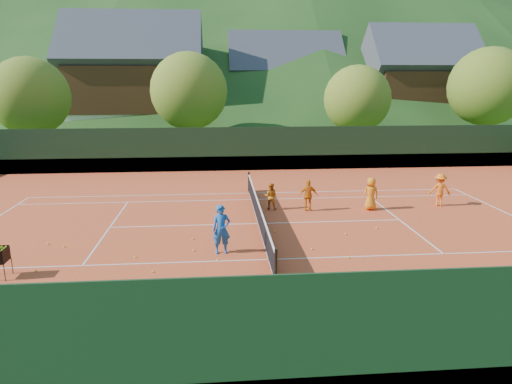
{
  "coord_description": "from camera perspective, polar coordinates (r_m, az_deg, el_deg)",
  "views": [
    {
      "loc": [
        -1.73,
        -19.04,
        6.22
      ],
      "look_at": [
        -0.11,
        0.0,
        1.45
      ],
      "focal_mm": 32.0,
      "sensor_mm": 36.0,
      "label": 1
    }
  ],
  "objects": [
    {
      "name": "chalet_mid",
      "position": [
        53.61,
        3.51,
        12.67
      ],
      "size": [
        12.65,
        8.82,
        11.45
      ],
      "color": "beige",
      "rests_on": "ground"
    },
    {
      "name": "student_d",
      "position": [
        24.45,
        21.97,
        0.26
      ],
      "size": [
        1.16,
        0.8,
        1.64
      ],
      "primitive_type": "imported",
      "rotation": [
        0.0,
        0.0,
        2.94
      ],
      "color": "orange",
      "rests_on": "clay_court"
    },
    {
      "name": "student_b",
      "position": [
        21.96,
        6.56,
        -0.43
      ],
      "size": [
        0.91,
        0.41,
        1.52
      ],
      "primitive_type": "imported",
      "rotation": [
        0.0,
        0.0,
        3.1
      ],
      "color": "orange",
      "rests_on": "clay_court"
    },
    {
      "name": "tree_c",
      "position": [
        39.84,
        12.51,
        11.28
      ],
      "size": [
        5.6,
        5.6,
        7.35
      ],
      "color": "#3C2818",
      "rests_on": "ground"
    },
    {
      "name": "tennis_ball_16",
      "position": [
        13.13,
        -23.14,
        -15.23
      ],
      "size": [
        0.07,
        0.07,
        0.07
      ],
      "primitive_type": "sphere",
      "color": "#F0F629",
      "rests_on": "clay_court"
    },
    {
      "name": "tennis_ball_24",
      "position": [
        15.59,
        -12.78,
        -9.66
      ],
      "size": [
        0.07,
        0.07,
        0.07
      ],
      "primitive_type": "sphere",
      "color": "#F0F629",
      "rests_on": "clay_court"
    },
    {
      "name": "coach",
      "position": [
        16.55,
        -4.35,
        -4.69
      ],
      "size": [
        0.7,
        0.49,
        1.82
      ],
      "primitive_type": "imported",
      "rotation": [
        0.0,
        0.0,
        0.08
      ],
      "color": "#1958A8",
      "rests_on": "clay_court"
    },
    {
      "name": "tree_d",
      "position": [
        45.69,
        27.03,
        11.65
      ],
      "size": [
        6.8,
        6.8,
        8.93
      ],
      "color": "#3C2618",
      "rests_on": "ground"
    },
    {
      "name": "tennis_ball_11",
      "position": [
        11.62,
        -17.19,
        -18.74
      ],
      "size": [
        0.07,
        0.07,
        0.07
      ],
      "primitive_type": "sphere",
      "color": "#F0F629",
      "rests_on": "clay_court"
    },
    {
      "name": "tennis_ball_21",
      "position": [
        13.95,
        -22.43,
        -13.36
      ],
      "size": [
        0.07,
        0.07,
        0.07
      ],
      "primitive_type": "sphere",
      "color": "#F0F629",
      "rests_on": "clay_court"
    },
    {
      "name": "chalet_left",
      "position": [
        49.73,
        -14.82,
        12.9
      ],
      "size": [
        13.8,
        9.93,
        12.92
      ],
      "color": "beige",
      "rests_on": "ground"
    },
    {
      "name": "tennis_ball_14",
      "position": [
        20.08,
        14.82,
        -4.36
      ],
      "size": [
        0.07,
        0.07,
        0.07
      ],
      "primitive_type": "sphere",
      "color": "#F0F629",
      "rests_on": "clay_court"
    },
    {
      "name": "tennis_ball_25",
      "position": [
        16.66,
        11.45,
        -8.01
      ],
      "size": [
        0.07,
        0.07,
        0.07
      ],
      "primitive_type": "sphere",
      "color": "#F0F629",
      "rests_on": "clay_court"
    },
    {
      "name": "tennis_ball_13",
      "position": [
        13.93,
        -26.32,
        -13.83
      ],
      "size": [
        0.07,
        0.07,
        0.07
      ],
      "primitive_type": "sphere",
      "color": "#F0F629",
      "rests_on": "clay_court"
    },
    {
      "name": "perimeter_fence",
      "position": [
        19.74,
        0.31,
        -0.52
      ],
      "size": [
        40.4,
        24.24,
        3.0
      ],
      "color": "black",
      "rests_on": "clay_court"
    },
    {
      "name": "tennis_ball_15",
      "position": [
        16.92,
        -14.87,
        -7.86
      ],
      "size": [
        0.07,
        0.07,
        0.07
      ],
      "primitive_type": "sphere",
      "color": "#F0F629",
      "rests_on": "clay_court"
    },
    {
      "name": "ground",
      "position": [
        20.1,
        0.31,
        -4.02
      ],
      "size": [
        400.0,
        400.0,
        0.0
      ],
      "primitive_type": "plane",
      "color": "#2A5319",
      "rests_on": "ground"
    },
    {
      "name": "tennis_ball_20",
      "position": [
        19.36,
        -24.54,
        -5.88
      ],
      "size": [
        0.07,
        0.07,
        0.07
      ],
      "primitive_type": "sphere",
      "color": "#F0F629",
      "rests_on": "clay_court"
    },
    {
      "name": "tennis_ball_9",
      "position": [
        16.19,
        -4.84,
        -8.43
      ],
      "size": [
        0.07,
        0.07,
        0.07
      ],
      "primitive_type": "sphere",
      "color": "#F0F629",
      "rests_on": "clay_court"
    },
    {
      "name": "student_a",
      "position": [
        22.12,
        1.85,
        -0.53
      ],
      "size": [
        0.74,
        0.65,
        1.3
      ],
      "primitive_type": "imported",
      "rotation": [
        0.0,
        0.0,
        2.87
      ],
      "color": "orange",
      "rests_on": "clay_court"
    },
    {
      "name": "tennis_ball_12",
      "position": [
        19.0,
        2.28,
        -4.95
      ],
      "size": [
        0.07,
        0.07,
        0.07
      ],
      "primitive_type": "sphere",
      "color": "#F0F629",
      "rests_on": "clay_court"
    },
    {
      "name": "tennis_ball_3",
      "position": [
        19.06,
        11.15,
        -5.14
      ],
      "size": [
        0.07,
        0.07,
        0.07
      ],
      "primitive_type": "sphere",
      "color": "#F0F629",
      "rests_on": "clay_court"
    },
    {
      "name": "tennis_ball_6",
      "position": [
        13.93,
        -19.68,
        -13.14
      ],
      "size": [
        0.07,
        0.07,
        0.07
      ],
      "primitive_type": "sphere",
      "color": "#F0F629",
      "rests_on": "clay_court"
    },
    {
      "name": "tennis_ball_23",
      "position": [
        18.31,
        -7.92,
        -5.81
      ],
      "size": [
        0.07,
        0.07,
        0.07
      ],
      "primitive_type": "sphere",
      "color": "#F0F629",
      "rests_on": "clay_court"
    },
    {
      "name": "tree_b",
      "position": [
        39.11,
        -8.39,
        12.36
      ],
      "size": [
        6.4,
        6.4,
        8.4
      ],
      "color": "#402919",
      "rests_on": "ground"
    },
    {
      "name": "tennis_ball_1",
      "position": [
        13.74,
        -13.12,
        -13.06
      ],
      "size": [
        0.07,
        0.07,
        0.07
      ],
      "primitive_type": "sphere",
      "color": "#F0F629",
      "rests_on": "clay_court"
    },
    {
      "name": "tree_a",
      "position": [
        39.71,
        -26.41,
        10.64
      ],
      "size": [
        6.0,
        6.0,
        7.88
      ],
      "color": "#42291A",
      "rests_on": "ground"
    },
    {
      "name": "tennis_net",
      "position": [
        19.95,
        0.31,
        -2.6
      ],
      "size": [
        0.1,
        12.07,
        1.1
      ],
      "color": "black",
      "rests_on": "clay_court"
    },
    {
      "name": "court_lines",
      "position": [
        20.09,
        0.31,
        -3.96
      ],
      "size": [
        23.83,
        11.03,
        0.0
      ],
      "color": "silver",
      "rests_on": "clay_court"
    },
    {
      "name": "tennis_ball_19",
      "position": [
        15.11,
        23.37,
        -11.3
      ],
      "size": [
        0.07,
        0.07,
        0.07
      ],
      "primitive_type": "sphere",
      "color": "#F0F629",
      "rests_on": "clay_court"
    },
    {
      "name": "tennis_ball_7",
      "position": [
        16.91,
        -25.79,
        -8.85
      ],
      "size": [
        0.07,
        0.07,
        0.07
      ],
      "primitive_type": "sphere",
      "color": "#F0F629",
      "rests_on": "clay_court"
    },
    {
      "name": "chalet_right",
      "position": [
        53.64,
        19.49,
        12.21
      ],
      "size": [
        11.5,
        8.82,
        11.91
      ],
      "color": "beige",
      "rests_on": "ground"
    },
    {
      "name": "tennis_ball_10",
      "position": [
        12.38,
        -3.23,
        -15.88
      ],
      "size": [
        0.07,
        0.07,
        0.07
      ],
      "primitive_type": "sphere",
      "color": "#F0F629",
      "rests_on": "clay_court"
    },
    {
      "name": "tennis_ball_2",
      "position": [
        14.78,
        10.36,
        -10.9
      ],
      "size": [
        0.07,
        0.07,
        0.07
      ],
      "primitive_type": "sphere",
      "color": "#F0F629",
      "rests_on": "clay_court"
    },
    {
      "name": "tennis_ball_18",
      "position": [
        18.8,
        -22.84,
        -6.28
      ],
      "size": [
        0.07,
        0.07,
        0.07
      ],
      "primitive_type": "sphere",
      "color": "#F0F629",
      "rests_on": "clay_court"
    },
    {
      "name": "tennis_ball_8",
      "position": [
        17.22,
        6.98,
        -7.09
      ],
      "size": [
        0.07,
        0.07,
        0.07
      ],
      "primitive_type": "sphere",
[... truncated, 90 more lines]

